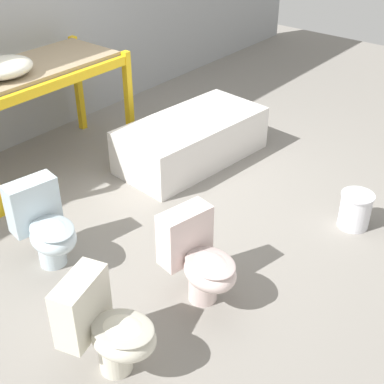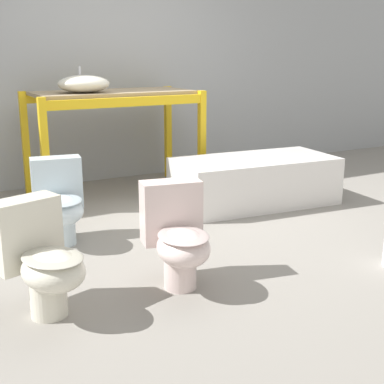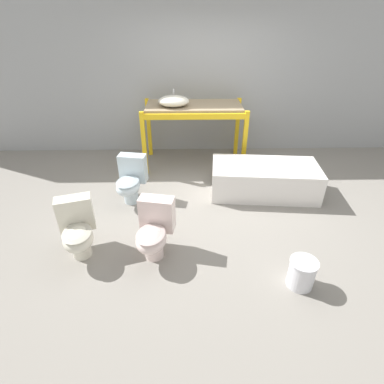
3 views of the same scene
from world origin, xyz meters
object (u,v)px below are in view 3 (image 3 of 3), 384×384
Objects in this scene: sink_basin at (174,101)px; bathtub_main at (264,177)px; toilet_near at (131,180)px; toilet_far at (154,230)px; toilet_extra at (77,229)px; bucket_white at (302,273)px.

bathtub_main is at bearing -35.40° from sink_basin.
toilet_near is (-0.62, -1.17, -0.84)m from sink_basin.
toilet_near and toilet_far have the same top height.
sink_basin is 2.67m from toilet_extra.
toilet_far is (0.44, -1.17, 0.00)m from toilet_near.
toilet_far is (-1.57, -1.35, 0.07)m from bathtub_main.
toilet_far is 1.63m from bucket_white.
toilet_extra reaches higher than bathtub_main.
toilet_near is at bearing -169.74° from bathtub_main.
bathtub_main is 1.86m from bucket_white.
toilet_extra is at bearing -171.17° from toilet_far.
toilet_far is at bearing -134.04° from bathtub_main.
toilet_extra is at bearing 167.31° from bucket_white.
toilet_extra is (-0.87, 0.03, 0.00)m from toilet_far.
toilet_near is 1.00× the size of toilet_far.
toilet_near is at bearing 52.83° from toilet_extra.
sink_basin is 0.31× the size of bathtub_main.
toilet_near is 1.22m from toilet_extra.
bathtub_main reaches higher than bucket_white.
toilet_near is 2.61m from bucket_white.
sink_basin is 0.77× the size of toilet_extra.
toilet_extra is 2.07× the size of bucket_white.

